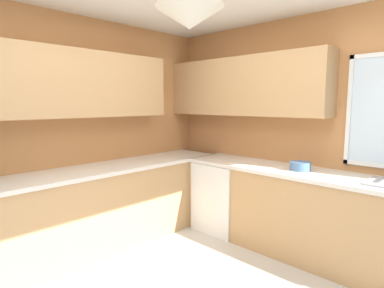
{
  "coord_description": "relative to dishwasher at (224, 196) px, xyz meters",
  "views": [
    {
      "loc": [
        1.46,
        -1.48,
        1.6
      ],
      "look_at": [
        -0.7,
        0.75,
        1.2
      ],
      "focal_mm": 29.36,
      "sensor_mm": 36.0,
      "label": 1
    }
  ],
  "objects": [
    {
      "name": "bowl",
      "position": [
        0.97,
        0.03,
        0.52
      ],
      "size": [
        0.21,
        0.21,
        0.09
      ],
      "primitive_type": "cylinder",
      "color": "#4C7099",
      "rests_on": "counter_run_back"
    },
    {
      "name": "counter_run_back",
      "position": [
        1.15,
        0.03,
        0.02
      ],
      "size": [
        3.04,
        0.65,
        0.9
      ],
      "color": "tan",
      "rests_on": "ground_plane"
    },
    {
      "name": "room_shell",
      "position": [
        0.16,
        -0.98,
        1.4
      ],
      "size": [
        3.95,
        3.97,
        2.62
      ],
      "color": "#C6844C",
      "rests_on": "ground_plane"
    },
    {
      "name": "dishwasher",
      "position": [
        0.0,
        0.0,
        0.0
      ],
      "size": [
        0.6,
        0.6,
        0.86
      ],
      "primitive_type": "cube",
      "color": "white",
      "rests_on": "ground_plane"
    },
    {
      "name": "counter_run_left",
      "position": [
        -0.66,
        -1.58,
        0.02
      ],
      "size": [
        0.65,
        3.58,
        0.9
      ],
      "color": "tan",
      "rests_on": "ground_plane"
    }
  ]
}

